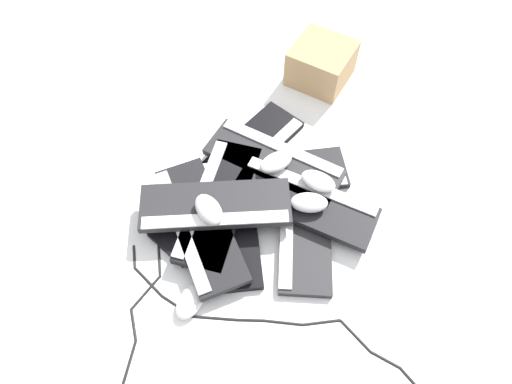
% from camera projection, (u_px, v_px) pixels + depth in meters
% --- Properties ---
extents(ground_plane, '(3.20, 3.20, 0.00)m').
position_uv_depth(ground_plane, '(269.00, 211.00, 1.41)').
color(ground_plane, white).
extents(keyboard_0, '(0.46, 0.30, 0.03)m').
position_uv_depth(keyboard_0, '(278.00, 175.00, 1.46)').
color(keyboard_0, black).
rests_on(keyboard_0, ground).
extents(keyboard_1, '(0.46, 0.29, 0.03)m').
position_uv_depth(keyboard_1, '(246.00, 153.00, 1.51)').
color(keyboard_1, black).
rests_on(keyboard_1, ground).
extents(keyboard_2, '(0.46, 0.29, 0.03)m').
position_uv_depth(keyboard_2, '(218.00, 202.00, 1.41)').
color(keyboard_2, black).
rests_on(keyboard_2, ground).
extents(keyboard_3, '(0.31, 0.46, 0.03)m').
position_uv_depth(keyboard_3, '(230.00, 221.00, 1.37)').
color(keyboard_3, black).
rests_on(keyboard_3, ground).
extents(keyboard_4, '(0.36, 0.45, 0.03)m').
position_uv_depth(keyboard_4, '(304.00, 225.00, 1.37)').
color(keyboard_4, '#232326').
rests_on(keyboard_4, ground).
extents(keyboard_5, '(0.20, 0.45, 0.03)m').
position_uv_depth(keyboard_5, '(200.00, 224.00, 1.34)').
color(keyboard_5, black).
rests_on(keyboard_5, keyboard_3).
extents(keyboard_6, '(0.36, 0.45, 0.03)m').
position_uv_depth(keyboard_6, '(274.00, 162.00, 1.45)').
color(keyboard_6, '#232326').
rests_on(keyboard_6, keyboard_0).
extents(keyboard_7, '(0.41, 0.42, 0.03)m').
position_uv_depth(keyboard_7, '(218.00, 202.00, 1.37)').
color(keyboard_7, black).
rests_on(keyboard_7, keyboard_2).
extents(keyboard_8, '(0.46, 0.32, 0.03)m').
position_uv_depth(keyboard_8, '(215.00, 206.00, 1.33)').
color(keyboard_8, '#232326').
rests_on(keyboard_8, keyboard_5).
extents(keyboard_9, '(0.38, 0.45, 0.03)m').
position_uv_depth(keyboard_9, '(304.00, 202.00, 1.38)').
color(keyboard_9, black).
rests_on(keyboard_9, keyboard_4).
extents(mouse_0, '(0.11, 0.13, 0.04)m').
position_uv_depth(mouse_0, '(318.00, 181.00, 1.37)').
color(mouse_0, silver).
rests_on(mouse_0, keyboard_9).
extents(mouse_1, '(0.13, 0.12, 0.04)m').
position_uv_depth(mouse_1, '(191.00, 301.00, 1.24)').
color(mouse_1, silver).
rests_on(mouse_1, ground).
extents(mouse_2, '(0.07, 0.11, 0.04)m').
position_uv_depth(mouse_2, '(209.00, 209.00, 1.29)').
color(mouse_2, '#B7B7BC').
rests_on(mouse_2, keyboard_8).
extents(mouse_3, '(0.13, 0.11, 0.04)m').
position_uv_depth(mouse_3, '(309.00, 203.00, 1.33)').
color(mouse_3, '#B7B7BC').
rests_on(mouse_3, keyboard_9).
extents(mouse_4, '(0.12, 0.07, 0.04)m').
position_uv_depth(mouse_4, '(276.00, 162.00, 1.41)').
color(mouse_4, silver).
rests_on(mouse_4, keyboard_6).
extents(cable_0, '(0.52, 0.75, 0.01)m').
position_uv_depth(cable_0, '(264.00, 319.00, 1.23)').
color(cable_0, black).
rests_on(cable_0, ground).
extents(cardboard_box, '(0.27, 0.28, 0.14)m').
position_uv_depth(cardboard_box, '(321.00, 63.00, 1.64)').
color(cardboard_box, tan).
rests_on(cardboard_box, ground).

